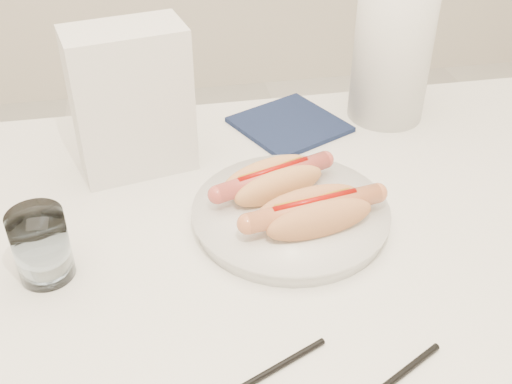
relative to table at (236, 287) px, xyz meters
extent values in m
cube|color=white|center=(0.00, 0.00, 0.04)|extent=(1.20, 0.80, 0.04)
cylinder|color=silver|center=(0.54, 0.34, -0.34)|extent=(0.04, 0.04, 0.71)
cylinder|color=silver|center=(0.08, 0.05, 0.07)|extent=(0.32, 0.32, 0.02)
ellipsoid|color=#EB9F5E|center=(0.07, 0.07, 0.10)|extent=(0.14, 0.08, 0.05)
ellipsoid|color=#EB9F5E|center=(0.06, 0.10, 0.10)|extent=(0.14, 0.08, 0.05)
ellipsoid|color=#EB9F5E|center=(0.07, 0.09, 0.09)|extent=(0.13, 0.09, 0.02)
cylinder|color=#C24D44|center=(0.07, 0.09, 0.11)|extent=(0.17, 0.08, 0.02)
cylinder|color=#990A05|center=(0.07, 0.09, 0.12)|extent=(0.10, 0.04, 0.01)
ellipsoid|color=#DA8B55|center=(0.10, -0.01, 0.10)|extent=(0.15, 0.06, 0.05)
ellipsoid|color=#DA8B55|center=(0.10, 0.02, 0.10)|extent=(0.15, 0.06, 0.05)
ellipsoid|color=#DA8B55|center=(0.10, 0.01, 0.09)|extent=(0.13, 0.08, 0.03)
cylinder|color=#CA7147|center=(0.10, 0.01, 0.11)|extent=(0.18, 0.06, 0.03)
cylinder|color=#990A05|center=(0.10, 0.01, 0.12)|extent=(0.11, 0.03, 0.01)
cylinder|color=silver|center=(-0.23, 0.00, 0.10)|extent=(0.06, 0.06, 0.09)
cube|color=silver|center=(-0.11, 0.22, 0.17)|extent=(0.18, 0.12, 0.22)
cube|color=#131D3C|center=(0.14, 0.29, 0.06)|extent=(0.21, 0.21, 0.01)
cylinder|color=white|center=(0.31, 0.30, 0.20)|extent=(0.15, 0.15, 0.28)
camera|label=1|loc=(-0.08, -0.58, 0.57)|focal=43.58mm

